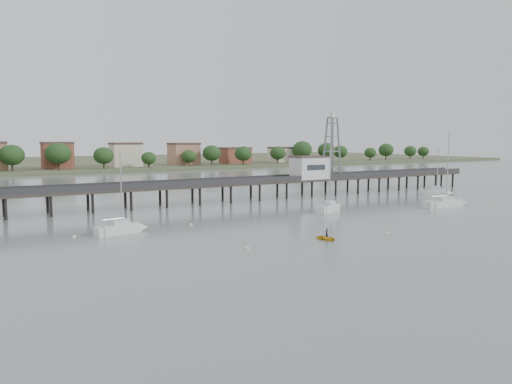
% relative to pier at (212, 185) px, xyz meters
% --- Properties ---
extents(ground_plane, '(500.00, 500.00, 0.00)m').
position_rel_pier_xyz_m(ground_plane, '(0.00, -60.00, -3.79)').
color(ground_plane, slate).
rests_on(ground_plane, ground).
extents(pier, '(150.00, 5.00, 5.50)m').
position_rel_pier_xyz_m(pier, '(0.00, 0.00, 0.00)').
color(pier, '#2D2823').
rests_on(pier, ground).
extents(pier_building, '(8.40, 5.40, 5.30)m').
position_rel_pier_xyz_m(pier_building, '(25.00, 0.00, 2.87)').
color(pier_building, silver).
rests_on(pier_building, ground).
extents(lattice_tower, '(3.20, 3.20, 15.50)m').
position_rel_pier_xyz_m(lattice_tower, '(31.50, 0.00, 7.31)').
color(lattice_tower, slate).
rests_on(lattice_tower, ground).
extents(sailboat_d, '(9.81, 3.66, 15.72)m').
position_rel_pier_xyz_m(sailboat_d, '(38.32, -28.39, -3.16)').
color(sailboat_d, silver).
rests_on(sailboat_d, ground).
extents(sailboat_b, '(7.51, 3.48, 12.06)m').
position_rel_pier_xyz_m(sailboat_b, '(-24.49, -23.22, -3.15)').
color(sailboat_b, silver).
rests_on(sailboat_b, ground).
extents(sailboat_e, '(6.54, 5.91, 11.45)m').
position_rel_pier_xyz_m(sailboat_e, '(52.65, -14.07, -3.14)').
color(sailboat_e, silver).
rests_on(sailboat_e, ground).
extents(sailboat_c, '(7.47, 4.94, 12.07)m').
position_rel_pier_xyz_m(sailboat_c, '(13.88, -21.53, -3.15)').
color(sailboat_c, silver).
rests_on(sailboat_c, ground).
extents(yellow_dinghy, '(2.20, 0.89, 3.00)m').
position_rel_pier_xyz_m(yellow_dinghy, '(-3.20, -41.46, -3.79)').
color(yellow_dinghy, gold).
rests_on(yellow_dinghy, ground).
extents(dinghy_occupant, '(0.78, 1.36, 0.31)m').
position_rel_pier_xyz_m(dinghy_occupant, '(-3.20, -41.46, -3.79)').
color(dinghy_occupant, black).
rests_on(dinghy_occupant, ground).
extents(mooring_buoys, '(78.56, 20.94, 0.39)m').
position_rel_pier_xyz_m(mooring_buoys, '(-1.47, -32.05, -3.71)').
color(mooring_buoys, '#EDEEB9').
rests_on(mooring_buoys, ground).
extents(far_shore, '(500.00, 170.00, 10.40)m').
position_rel_pier_xyz_m(far_shore, '(0.36, 179.58, -2.85)').
color(far_shore, '#475133').
rests_on(far_shore, ground).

